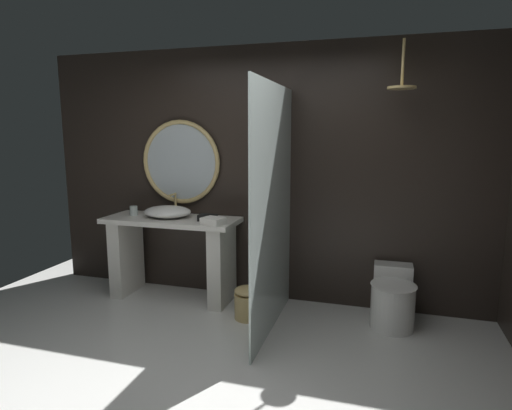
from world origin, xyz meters
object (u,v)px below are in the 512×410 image
round_wall_mirror (181,162)px  waste_bin (248,302)px  tissue_box (208,218)px  toilet (393,299)px  folded_hand_towel (213,221)px  vessel_sink (168,212)px  tumbler_cup (134,211)px  rain_shower_head (402,84)px

round_wall_mirror → waste_bin: bearing=-30.0°
tissue_box → round_wall_mirror: bearing=145.9°
tissue_box → waste_bin: bearing=-26.4°
toilet → folded_hand_towel: 1.81m
toilet → folded_hand_towel: folded_hand_towel is taller
vessel_sink → tumbler_cup: bearing=-180.0°
toilet → rain_shower_head: bearing=-135.2°
vessel_sink → folded_hand_towel: 0.62m
waste_bin → rain_shower_head: bearing=9.8°
folded_hand_towel → rain_shower_head: bearing=4.0°
rain_shower_head → folded_hand_towel: rain_shower_head is taller
folded_hand_towel → waste_bin: bearing=-15.4°
vessel_sink → rain_shower_head: rain_shower_head is taller
tumbler_cup → folded_hand_towel: size_ratio=0.49×
tissue_box → toilet: 1.92m
tumbler_cup → folded_hand_towel: bearing=-10.7°
tumbler_cup → tissue_box: size_ratio=0.57×
tissue_box → toilet: bearing=-0.1°
vessel_sink → folded_hand_towel: vessel_sink is taller
tissue_box → rain_shower_head: 2.17m
round_wall_mirror → tumbler_cup: bearing=-151.9°
tissue_box → waste_bin: (0.50, -0.25, -0.74)m
tissue_box → toilet: (1.81, -0.00, -0.65)m
toilet → round_wall_mirror: bearing=172.6°
tumbler_cup → waste_bin: tumbler_cup is taller
vessel_sink → waste_bin: 1.27m
round_wall_mirror → rain_shower_head: bearing=-8.1°
round_wall_mirror → folded_hand_towel: (0.54, -0.43, -0.53)m
round_wall_mirror → rain_shower_head: 2.34m
vessel_sink → toilet: 2.37m
round_wall_mirror → folded_hand_towel: bearing=-38.3°
tumbler_cup → toilet: size_ratio=0.17×
vessel_sink → tissue_box: size_ratio=2.83×
tumbler_cup → toilet: 2.76m
vessel_sink → tumbler_cup: (-0.40, -0.00, -0.01)m
toilet → waste_bin: (-1.31, -0.25, -0.09)m
folded_hand_towel → vessel_sink: bearing=162.3°
round_wall_mirror → tissue_box: bearing=-34.1°
waste_bin → vessel_sink: bearing=163.2°
tissue_box → round_wall_mirror: round_wall_mirror is taller
toilet → vessel_sink: bearing=178.8°
tumbler_cup → tissue_box: 0.87m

